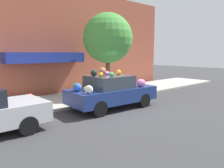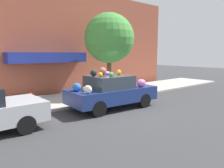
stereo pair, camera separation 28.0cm
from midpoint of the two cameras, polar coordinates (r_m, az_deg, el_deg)
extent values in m
plane|color=#38383A|center=(9.71, 1.10, -6.32)|extent=(60.00, 60.00, 0.00)
cube|color=#B2ADA3|center=(11.82, -7.52, -3.52)|extent=(24.00, 3.20, 0.10)
cube|color=#9E4C38|center=(13.55, -12.96, 10.93)|extent=(18.00, 0.30, 6.27)
cube|color=navy|center=(12.56, -15.70, 6.70)|extent=(4.39, 0.90, 0.55)
cylinder|color=brown|center=(12.21, -0.07, 2.31)|extent=(0.24, 0.24, 2.16)
sphere|color=#47933D|center=(12.17, -0.08, 11.88)|extent=(2.73, 2.73, 2.73)
cylinder|color=red|center=(9.58, -19.64, -4.67)|extent=(0.20, 0.20, 0.55)
sphere|color=red|center=(9.51, -19.73, -2.70)|extent=(0.18, 0.18, 0.18)
cube|color=navy|center=(9.63, 0.83, -2.72)|extent=(4.02, 1.97, 0.59)
cube|color=#333D47|center=(9.44, 0.08, 0.58)|extent=(1.85, 1.64, 0.55)
cylinder|color=black|center=(11.04, 3.33, -2.90)|extent=(0.63, 0.22, 0.62)
cylinder|color=black|center=(9.89, 9.29, -4.29)|extent=(0.63, 0.22, 0.62)
cylinder|color=black|center=(9.70, -7.81, -4.51)|extent=(0.63, 0.22, 0.62)
cylinder|color=black|center=(8.36, -2.49, -6.48)|extent=(0.63, 0.22, 0.62)
sphere|color=blue|center=(8.72, -8.23, -0.85)|extent=(0.43, 0.43, 0.33)
ellipsoid|color=orange|center=(9.72, 2.65, 3.08)|extent=(0.28, 0.29, 0.23)
ellipsoid|color=pink|center=(9.91, 8.47, 0.26)|extent=(0.56, 0.56, 0.35)
sphere|color=green|center=(9.00, 0.68, 2.52)|extent=(0.25, 0.25, 0.18)
sphere|color=orange|center=(8.85, -2.15, 2.46)|extent=(0.26, 0.26, 0.19)
sphere|color=green|center=(10.32, 4.51, 0.51)|extent=(0.42, 0.42, 0.30)
sphere|color=purple|center=(9.84, -0.07, 2.92)|extent=(0.21, 0.21, 0.15)
ellipsoid|color=green|center=(8.90, -8.47, -0.76)|extent=(0.33, 0.39, 0.31)
ellipsoid|color=pink|center=(9.75, -0.52, 2.88)|extent=(0.24, 0.28, 0.15)
ellipsoid|color=pink|center=(9.84, 8.49, -0.38)|extent=(0.14, 0.13, 0.15)
sphere|color=yellow|center=(8.69, -6.18, -1.30)|extent=(0.27, 0.27, 0.19)
sphere|color=black|center=(9.14, -3.96, 2.90)|extent=(0.33, 0.33, 0.27)
ellipsoid|color=white|center=(8.18, -5.39, -1.44)|extent=(0.36, 0.41, 0.32)
sphere|color=brown|center=(9.78, -1.60, 3.40)|extent=(0.42, 0.42, 0.32)
cylinder|color=black|center=(8.51, -24.29, -7.10)|extent=(0.58, 0.19, 0.58)
cylinder|color=black|center=(7.05, -20.47, -9.97)|extent=(0.58, 0.19, 0.58)
camera|label=1|loc=(0.14, -89.16, 0.12)|focal=35.00mm
camera|label=2|loc=(0.14, 90.84, -0.12)|focal=35.00mm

